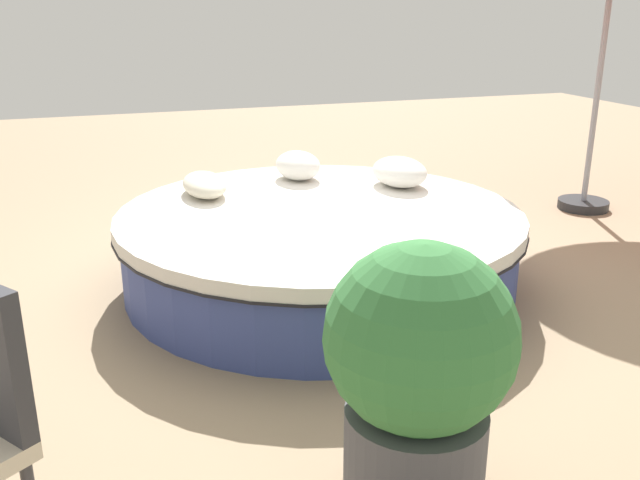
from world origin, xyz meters
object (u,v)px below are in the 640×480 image
(throw_pillow_2, at_px, (205,185))
(round_bed, at_px, (320,246))
(throw_pillow_1, at_px, (298,165))
(throw_pillow_0, at_px, (400,172))
(planter, at_px, (419,363))

(throw_pillow_2, bearing_deg, round_bed, -133.70)
(round_bed, height_order, throw_pillow_1, throw_pillow_1)
(round_bed, distance_m, throw_pillow_1, 0.91)
(throw_pillow_0, distance_m, planter, 2.66)
(throw_pillow_2, xyz_separation_m, planter, (-2.63, -0.30, -0.05))
(planter, bearing_deg, round_bed, -9.15)
(throw_pillow_1, bearing_deg, throw_pillow_2, 107.26)
(throw_pillow_2, height_order, planter, planter)
(throw_pillow_0, xyz_separation_m, throw_pillow_2, (0.20, 1.37, -0.03))
(throw_pillow_1, bearing_deg, throw_pillow_0, -124.48)
(throw_pillow_0, relative_size, planter, 0.50)
(round_bed, bearing_deg, throw_pillow_0, -61.77)
(planter, bearing_deg, throw_pillow_0, -23.74)
(planter, bearing_deg, throw_pillow_1, -8.74)
(throw_pillow_0, height_order, throw_pillow_2, throw_pillow_0)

